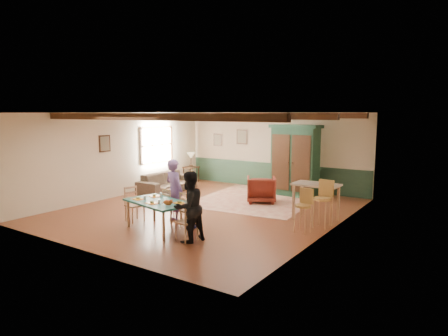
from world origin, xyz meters
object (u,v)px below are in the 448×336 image
Objects in this scene: end_table at (191,174)px; cat at (168,202)px; dining_chair_end_left at (135,204)px; armoire at (295,161)px; dining_chair_far_left at (172,205)px; table_lamp at (191,160)px; dining_table at (158,216)px; counter_table at (316,202)px; person_man at (174,190)px; armchair at (261,189)px; dining_chair_far_right at (190,210)px; person_child at (193,208)px; bar_stool_right at (322,204)px; sofa at (168,182)px; dining_chair_end_right at (186,221)px; person_woman at (189,207)px; bar_stool_left at (303,211)px.

cat is at bearing -55.75° from end_table.
dining_chair_end_left is 0.37× the size of armoire.
table_lamp reaches higher than dining_chair_far_left.
dining_table is 3.92m from counter_table.
person_man is at bearing -90.00° from dining_chair_far_left.
armchair is at bearing 81.48° from dining_table.
dining_chair_far_right is at bearing -51.61° from end_table.
bar_stool_right reaches higher than person_child.
cat is 5.55m from armoire.
sofa is at bearing -151.88° from armoire.
armoire is (2.04, 5.08, 0.73)m from dining_chair_end_left.
counter_table is (1.68, 3.06, 0.04)m from dining_chair_end_right.
end_table is at bearing -38.40° from person_child.
person_woman is at bearing -12.69° from dining_table.
person_child is at bearing -51.08° from table_lamp.
person_child is 0.81× the size of counter_table.
person_man is 1.39× the size of bar_stool_right.
person_child is 6.21m from table_lamp.
person_woman is 1.49× the size of bar_stool_left.
armchair is (0.11, 4.07, -0.37)m from cat.
counter_table reaches higher than dining_table.
bar_stool_left reaches higher than armchair.
dining_chair_far_right is at bearing -148.97° from bar_stool_left.
dining_chair_end_left is at bearing 24.92° from dining_chair_far_right.
table_lamp is at bearing -129.11° from person_woman.
dining_table is at bearing -137.44° from bar_stool_right.
dining_chair_end_right is 1.62m from person_man.
table_lamp is 6.63m from counter_table.
dining_chair_end_right is 0.37× the size of armoire.
dining_chair_far_right and dining_chair_end_left have the same top height.
cat is (-0.55, 0.03, 0.33)m from dining_chair_end_right.
armchair is at bearing -161.20° from dining_chair_end_right.
bar_stool_left reaches higher than dining_table.
dining_chair_end_right is 0.95× the size of person_child.
sofa is (-3.90, -1.79, -0.83)m from armoire.
bar_stool_left is at bearing -103.81° from bar_stool_right.
dining_chair_end_left is at bearing -65.68° from end_table.
armchair is 3.15m from bar_stool_left.
person_child reaches higher than end_table.
armoire reaches higher than dining_table.
bar_stool_left is (1.82, 1.90, 0.07)m from dining_chair_end_right.
end_table is at bearing 159.59° from bar_stool_right.
person_woman is 2.60m from bar_stool_left.
dining_chair_end_right is 1.00m from person_child.
person_man is (-1.21, 1.02, 0.35)m from dining_chair_end_right.
counter_table is at bearing -23.28° from table_lamp.
person_man is 1.81× the size of armchair.
end_table is 0.61× the size of bar_stool_left.
person_woman is (2.13, -0.48, 0.32)m from dining_chair_end_left.
dining_chair_end_right is 3.49m from counter_table.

